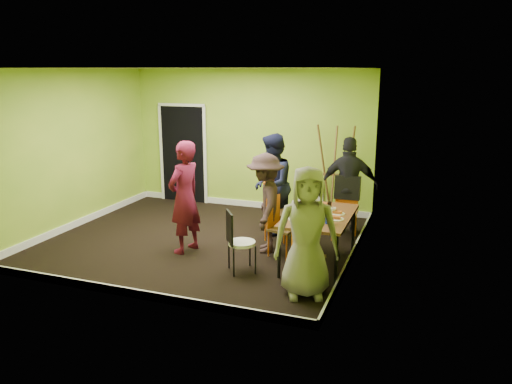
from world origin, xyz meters
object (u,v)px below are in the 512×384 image
(chair_back_end, at_px, (347,194))
(orange_bottle, at_px, (312,209))
(easel, at_px, (336,173))
(chair_front_end, at_px, (307,254))
(blue_bottle, at_px, (328,216))
(dining_table, at_px, (319,218))
(chair_bentwood, at_px, (237,239))
(person_back_end, at_px, (349,186))
(chair_left_near, at_px, (279,223))
(chair_left_far, at_px, (275,206))
(person_left_far, at_px, (272,185))
(person_left_near, at_px, (265,203))
(person_front_end, at_px, (307,233))
(thermos, at_px, (315,205))
(person_standing, at_px, (185,197))

(chair_back_end, distance_m, orange_bottle, 1.33)
(easel, relative_size, orange_bottle, 25.46)
(chair_front_end, distance_m, blue_bottle, 0.66)
(dining_table, distance_m, chair_bentwood, 1.23)
(dining_table, distance_m, person_back_end, 1.59)
(easel, height_order, orange_bottle, easel)
(dining_table, distance_m, chair_left_near, 0.71)
(chair_bentwood, bearing_deg, chair_front_end, 42.30)
(chair_left_far, relative_size, chair_front_end, 1.15)
(dining_table, xyz_separation_m, chair_back_end, (0.14, 1.42, 0.03))
(chair_bentwood, bearing_deg, blue_bottle, 68.72)
(person_left_far, bearing_deg, chair_back_end, 99.02)
(chair_front_end, relative_size, easel, 0.48)
(person_left_near, height_order, person_front_end, person_front_end)
(chair_left_near, height_order, thermos, thermos)
(chair_bentwood, distance_m, person_back_end, 2.56)
(person_standing, xyz_separation_m, person_front_end, (2.15, -0.89, -0.04))
(person_standing, bearing_deg, chair_front_end, 84.35)
(orange_bottle, bearing_deg, dining_table, -42.27)
(easel, relative_size, person_left_far, 1.04)
(chair_left_near, bearing_deg, person_back_end, 163.74)
(dining_table, distance_m, chair_left_far, 1.27)
(chair_left_near, height_order, chair_bentwood, chair_left_near)
(person_left_far, bearing_deg, orange_bottle, 38.13)
(chair_back_end, relative_size, orange_bottle, 14.59)
(easel, distance_m, person_standing, 3.14)
(chair_front_end, xyz_separation_m, orange_bottle, (-0.19, 1.04, 0.30))
(thermos, bearing_deg, blue_bottle, -57.02)
(person_back_end, bearing_deg, person_left_far, 13.30)
(orange_bottle, bearing_deg, blue_bottle, -56.00)
(person_left_far, height_order, person_front_end, person_left_far)
(chair_left_near, xyz_separation_m, chair_back_end, (0.81, 1.26, 0.22))
(person_left_far, bearing_deg, person_back_end, 105.43)
(chair_left_far, relative_size, person_left_far, 0.58)
(thermos, distance_m, person_left_far, 1.43)
(blue_bottle, height_order, person_front_end, person_front_end)
(person_left_near, relative_size, person_back_end, 0.92)
(chair_left_far, xyz_separation_m, blue_bottle, (1.14, -1.23, 0.29))
(chair_front_end, distance_m, person_back_end, 2.52)
(chair_left_near, bearing_deg, person_front_end, 44.57)
(chair_left_far, height_order, chair_front_end, chair_left_far)
(chair_left_near, height_order, person_left_near, person_left_near)
(chair_left_far, distance_m, chair_bentwood, 1.53)
(person_left_far, bearing_deg, chair_front_end, 23.16)
(chair_front_end, distance_m, person_standing, 2.27)
(chair_front_end, bearing_deg, person_back_end, 94.87)
(chair_left_near, relative_size, person_standing, 0.52)
(dining_table, height_order, chair_back_end, chair_back_end)
(chair_left_near, height_order, blue_bottle, blue_bottle)
(chair_left_far, xyz_separation_m, easel, (0.70, 1.51, 0.33))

